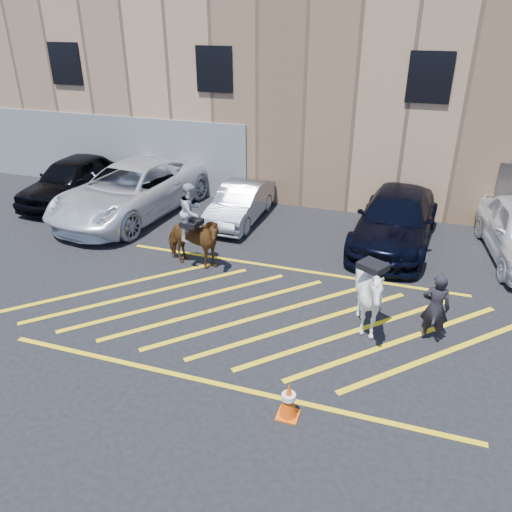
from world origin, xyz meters
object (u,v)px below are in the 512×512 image
(car_silver_sedan, at_px, (240,203))
(mounted_bay, at_px, (193,234))
(saddled_white, at_px, (370,295))
(traffic_cone, at_px, (289,400))
(car_black_suv, at_px, (73,179))
(car_white_pickup, at_px, (131,190))
(car_blue_suv, at_px, (396,219))
(handler, at_px, (435,308))

(car_silver_sedan, bearing_deg, mounted_bay, -90.79)
(mounted_bay, bearing_deg, saddled_white, -18.38)
(car_silver_sedan, distance_m, traffic_cone, 9.12)
(car_black_suv, height_order, mounted_bay, mounted_bay)
(saddled_white, distance_m, traffic_cone, 3.27)
(car_white_pickup, height_order, car_silver_sedan, car_white_pickup)
(car_white_pickup, distance_m, car_silver_sedan, 3.81)
(car_black_suv, xyz_separation_m, car_blue_suv, (11.59, -0.14, -0.04))
(car_silver_sedan, xyz_separation_m, handler, (6.22, -5.06, 0.17))
(car_silver_sedan, height_order, mounted_bay, mounted_bay)
(car_blue_suv, bearing_deg, saddled_white, -87.92)
(car_silver_sedan, height_order, traffic_cone, car_silver_sedan)
(car_blue_suv, height_order, saddled_white, saddled_white)
(car_white_pickup, relative_size, car_blue_suv, 1.19)
(car_silver_sedan, height_order, handler, handler)
(car_black_suv, distance_m, traffic_cone, 13.25)
(handler, bearing_deg, saddled_white, 8.68)
(car_blue_suv, relative_size, saddled_white, 2.47)
(car_black_suv, distance_m, mounted_bay, 7.31)
(car_blue_suv, xyz_separation_m, traffic_cone, (-1.20, -8.07, -0.41))
(car_white_pickup, xyz_separation_m, saddled_white, (8.59, -4.55, 0.04))
(car_silver_sedan, distance_m, handler, 8.02)
(car_white_pickup, bearing_deg, traffic_cone, -37.47)
(car_white_pickup, distance_m, saddled_white, 9.72)
(handler, relative_size, saddled_white, 0.74)
(car_black_suv, height_order, saddled_white, saddled_white)
(car_white_pickup, relative_size, car_silver_sedan, 1.68)
(car_blue_suv, xyz_separation_m, saddled_white, (-0.22, -5.00, 0.14))
(car_silver_sedan, xyz_separation_m, car_blue_suv, (5.06, -0.18, 0.15))
(car_white_pickup, bearing_deg, car_silver_sedan, 17.15)
(car_black_suv, height_order, traffic_cone, car_black_suv)
(car_blue_suv, bearing_deg, car_black_suv, -176.08)
(saddled_white, bearing_deg, mounted_bay, 161.62)
(mounted_bay, bearing_deg, handler, -13.47)
(car_black_suv, bearing_deg, handler, -20.60)
(car_white_pickup, height_order, mounted_bay, mounted_bay)
(traffic_cone, bearing_deg, handler, 53.63)
(car_blue_suv, xyz_separation_m, handler, (1.16, -4.87, 0.02))
(car_black_suv, height_order, car_silver_sedan, car_black_suv)
(handler, xyz_separation_m, mounted_bay, (-6.32, 1.51, 0.18))
(car_white_pickup, relative_size, traffic_cone, 8.68)
(traffic_cone, bearing_deg, car_blue_suv, 81.54)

